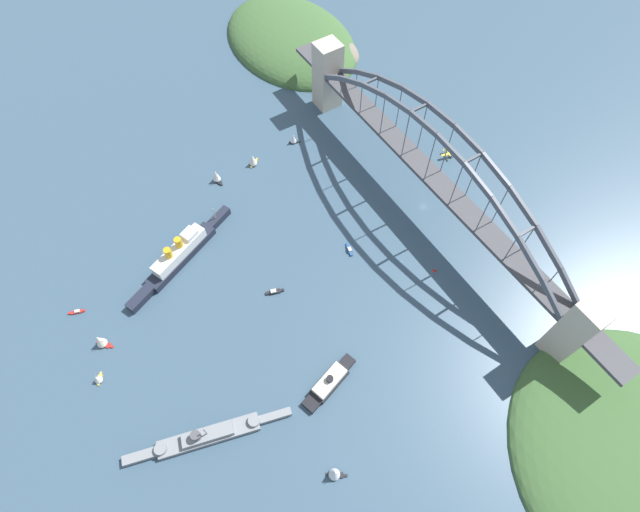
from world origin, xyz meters
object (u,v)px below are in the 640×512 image
at_px(small_boat_1, 216,176).
at_px(ocean_liner, 180,254).
at_px(harbor_ferry_steamer, 329,382).
at_px(small_boat_5, 274,292).
at_px(small_boat_8, 293,138).
at_px(small_boat_7, 77,312).
at_px(small_boat_3, 253,160).
at_px(harbor_arch_bridge, 432,177).
at_px(seaplane_taxiing_near_bridge, 448,154).
at_px(small_boat_2, 335,473).
at_px(channel_marker_buoy, 435,270).
at_px(small_boat_4, 349,249).
at_px(naval_cruiser, 207,436).
at_px(small_boat_0, 97,379).
at_px(small_boat_6, 100,340).

bearing_deg(small_boat_1, ocean_liner, 133.94).
distance_m(harbor_ferry_steamer, small_boat_5, 62.55).
bearing_deg(small_boat_8, small_boat_7, 105.29).
distance_m(small_boat_3, small_boat_8, 34.19).
bearing_deg(small_boat_3, harbor_arch_bridge, -140.18).
distance_m(seaplane_taxiing_near_bridge, small_boat_2, 220.67).
bearing_deg(small_boat_2, harbor_ferry_steamer, -29.92).
xyz_separation_m(seaplane_taxiing_near_bridge, small_boat_8, (69.33, 83.68, 2.07)).
bearing_deg(small_boat_8, channel_marker_buoy, -172.83).
relative_size(harbor_arch_bridge, harbor_ferry_steamer, 8.05).
bearing_deg(small_boat_1, small_boat_4, -155.01).
height_order(harbor_arch_bridge, small_boat_1, harbor_arch_bridge).
bearing_deg(seaplane_taxiing_near_bridge, naval_cruiser, 109.72).
height_order(harbor_ferry_steamer, small_boat_0, harbor_ferry_steamer).
bearing_deg(small_boat_8, small_boat_6, 113.86).
height_order(small_boat_5, channel_marker_buoy, channel_marker_buoy).
distance_m(small_boat_1, small_boat_7, 119.75).
bearing_deg(small_boat_0, harbor_ferry_steamer, -123.37).
distance_m(small_boat_6, small_boat_7, 27.56).
height_order(naval_cruiser, harbor_ferry_steamer, naval_cruiser).
distance_m(small_boat_0, small_boat_6, 20.67).
height_order(small_boat_0, small_boat_1, small_boat_1).
relative_size(harbor_arch_bridge, small_boat_4, 31.03).
relative_size(small_boat_0, small_boat_2, 0.62).
bearing_deg(channel_marker_buoy, small_boat_6, 71.26).
relative_size(small_boat_4, small_boat_6, 0.83).
xyz_separation_m(seaplane_taxiing_near_bridge, small_boat_3, (66.34, 117.73, 2.66)).
bearing_deg(naval_cruiser, channel_marker_buoy, -85.17).
height_order(small_boat_4, channel_marker_buoy, channel_marker_buoy).
bearing_deg(small_boat_3, harbor_ferry_steamer, 165.79).
xyz_separation_m(small_boat_5, small_boat_7, (49.63, 101.46, -0.19)).
distance_m(seaplane_taxiing_near_bridge, small_boat_3, 135.16).
relative_size(small_boat_1, small_boat_5, 1.01).
bearing_deg(harbor_ferry_steamer, small_boat_2, 150.08).
xyz_separation_m(small_boat_2, small_boat_6, (124.04, 70.81, -0.07)).
height_order(small_boat_4, small_boat_6, small_boat_6).
bearing_deg(seaplane_taxiing_near_bridge, small_boat_6, 91.00).
relative_size(harbor_ferry_steamer, small_boat_5, 3.37).
height_order(small_boat_3, channel_marker_buoy, small_boat_3).
relative_size(harbor_ferry_steamer, small_boat_2, 3.20).
bearing_deg(small_boat_2, ocean_liner, 4.29).
bearing_deg(naval_cruiser, harbor_ferry_steamer, -98.72).
xyz_separation_m(small_boat_5, small_boat_6, (23.10, 95.49, 4.35)).
xyz_separation_m(seaplane_taxiing_near_bridge, small_boat_1, (66.74, 145.17, 2.85)).
relative_size(ocean_liner, naval_cruiser, 0.99).
distance_m(ocean_liner, small_boat_8, 116.77).
xyz_separation_m(small_boat_2, small_boat_4, (101.35, -77.98, -4.40)).
bearing_deg(channel_marker_buoy, seaplane_taxiing_near_bridge, -44.96).
bearing_deg(small_boat_7, naval_cruiser, -161.90).
xyz_separation_m(seaplane_taxiing_near_bridge, small_boat_6, (-4.36, 250.25, 2.99)).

